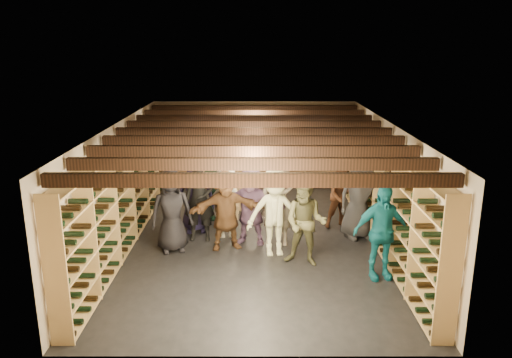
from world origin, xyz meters
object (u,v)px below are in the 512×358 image
object	(u,v)px
person_4	(381,232)
person_8	(342,195)
crate_stack_right	(246,196)
person_7	(278,199)
person_0	(172,211)
person_5	(226,210)
crate_loose	(294,215)
person_3	(275,213)
person_1	(200,200)
person_11	(250,205)
crate_stack_left	(227,204)
person_9	(226,203)
person_10	(216,186)
person_6	(196,194)
person_12	(359,194)
person_2	(306,223)

from	to	relation	value
person_4	person_8	xyz separation A→B (m)	(-0.26, 2.41, -0.10)
person_4	crate_stack_right	bearing A→B (deg)	114.10
crate_stack_right	person_7	world-z (taller)	person_7
person_0	person_5	size ratio (longest dim) A/B	1.03
crate_loose	person_7	bearing A→B (deg)	-106.64
crate_stack_right	person_3	world-z (taller)	person_3
person_1	person_11	size ratio (longest dim) A/B	1.07
crate_stack_left	person_1	size ratio (longest dim) A/B	0.40
person_1	person_3	distance (m)	1.68
crate_stack_left	person_5	world-z (taller)	person_5
person_9	person_10	world-z (taller)	person_10
person_3	person_6	world-z (taller)	person_3
person_6	person_12	bearing A→B (deg)	-10.93
crate_stack_right	person_9	bearing A→B (deg)	-101.40
person_9	person_1	bearing A→B (deg)	-167.95
person_2	person_5	bearing A→B (deg)	171.17
person_1	person_7	xyz separation A→B (m)	(1.58, -0.20, 0.10)
crate_stack_right	person_5	xyz separation A→B (m)	(-0.34, -2.38, 0.45)
crate_stack_left	crate_loose	xyz separation A→B (m)	(1.55, 0.00, -0.25)
crate_loose	person_10	world-z (taller)	person_10
crate_loose	person_3	size ratio (longest dim) A/B	0.30
crate_stack_left	person_9	distance (m)	1.22
person_6	person_10	size ratio (longest dim) A/B	1.05
person_8	person_12	distance (m)	0.63
person_10	person_2	bearing A→B (deg)	-64.09
person_3	person_10	bearing A→B (deg)	114.34
person_11	person_12	world-z (taller)	person_12
crate_stack_right	person_12	size ratio (longest dim) A/B	0.36
person_8	person_12	xyz separation A→B (m)	(0.26, -0.55, 0.19)
person_11	person_12	size ratio (longest dim) A/B	0.86
person_8	person_3	bearing A→B (deg)	-148.16
person_4	person_5	xyz separation A→B (m)	(-2.72, 1.29, -0.04)
person_3	person_0	bearing A→B (deg)	166.57
person_11	person_3	bearing A→B (deg)	-37.67
person_5	person_1	bearing A→B (deg)	129.83
person_12	person_4	bearing A→B (deg)	-108.79
person_8	person_2	bearing A→B (deg)	-129.28
person_8	person_9	bearing A→B (deg)	-179.33
person_2	person_4	xyz separation A→B (m)	(1.24, -0.54, 0.03)
crate_stack_right	person_8	bearing A→B (deg)	-30.64
crate_stack_left	person_12	size ratio (longest dim) A/B	0.36
person_3	person_8	world-z (taller)	person_3
crate_stack_right	person_2	xyz separation A→B (m)	(1.15, -3.14, 0.47)
crate_stack_right	person_3	xyz separation A→B (m)	(0.61, -2.70, 0.50)
person_6	person_1	bearing A→B (deg)	-78.93
crate_stack_right	person_5	size ratio (longest dim) A/B	0.43
crate_stack_right	person_10	xyz separation A→B (m)	(-0.67, -0.66, 0.44)
person_10	person_0	bearing A→B (deg)	-121.58
person_9	person_4	bearing A→B (deg)	-37.58
person_0	person_12	size ratio (longest dim) A/B	0.87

